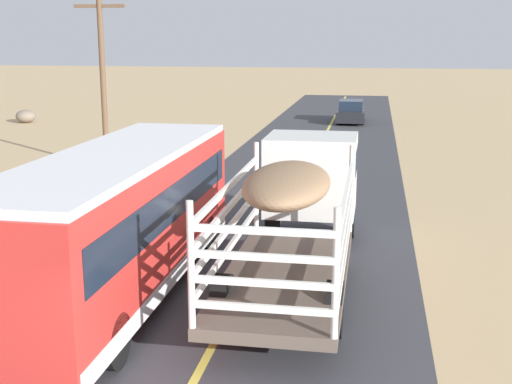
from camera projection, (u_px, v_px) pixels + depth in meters
livestock_truck at (303, 192)px, 17.15m from camera, size 2.53×9.70×3.02m
bus at (118, 220)px, 14.70m from camera, size 2.54×10.00×3.21m
car_far at (351, 112)px, 45.30m from camera, size 1.80×4.40×1.46m
power_pole_mid at (103, 75)px, 28.80m from camera, size 2.20×0.24×7.46m
boulder_near_shoulder at (26, 116)px, 45.25m from camera, size 1.29×1.32×0.86m
boulder_far_horizon at (47, 189)px, 23.45m from camera, size 1.59×1.53×0.95m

